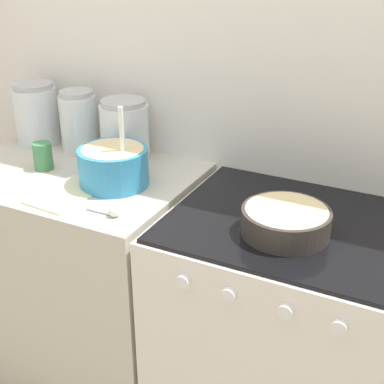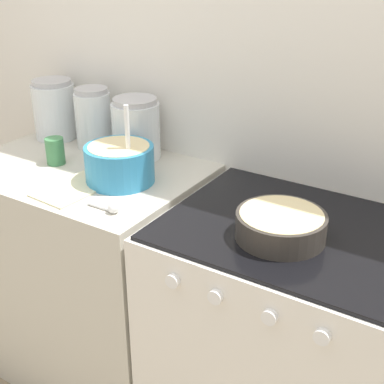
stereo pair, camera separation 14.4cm
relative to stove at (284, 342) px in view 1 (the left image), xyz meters
name	(u,v)px [view 1 (the left image)]	position (x,y,z in m)	size (l,w,h in m)	color
wall_back	(221,82)	(-0.39, 0.33, 0.75)	(4.72, 0.05, 2.40)	white
countertop_cabinet	(82,278)	(-0.83, 0.00, 0.00)	(0.86, 0.61, 0.90)	beige
stove	(284,342)	(0.00, 0.00, 0.00)	(0.76, 0.63, 0.90)	white
mixing_bowl	(113,164)	(-0.62, -0.02, 0.52)	(0.23, 0.23, 0.28)	#338CBF
baking_pan	(286,221)	(-0.01, -0.08, 0.49)	(0.25, 0.25, 0.08)	#38332D
storage_jar_left	(37,117)	(-1.14, 0.20, 0.55)	(0.17, 0.17, 0.24)	silver
storage_jar_middle	(79,125)	(-0.93, 0.20, 0.55)	(0.14, 0.14, 0.24)	silver
storage_jar_right	(125,134)	(-0.72, 0.20, 0.55)	(0.18, 0.18, 0.23)	silver
tin_can	(43,156)	(-0.93, -0.02, 0.50)	(0.07, 0.07, 0.10)	#3F7F4C
recipe_page	(67,194)	(-0.72, -0.15, 0.45)	(0.18, 0.26, 0.01)	beige
measuring_spoon	(111,211)	(-0.51, -0.21, 0.47)	(0.12, 0.04, 0.04)	white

